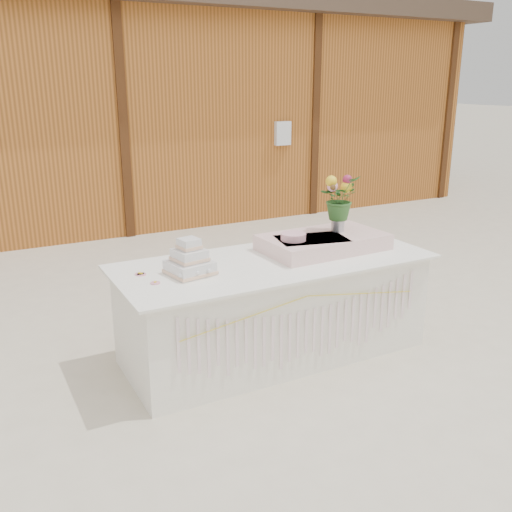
# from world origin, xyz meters

# --- Properties ---
(ground) EXTENTS (80.00, 80.00, 0.00)m
(ground) POSITION_xyz_m (0.00, 0.00, 0.00)
(ground) COLOR beige
(ground) RESTS_ON ground
(barn) EXTENTS (12.60, 4.60, 3.30)m
(barn) POSITION_xyz_m (-0.01, 5.99, 1.68)
(barn) COLOR #AD6124
(barn) RESTS_ON ground
(cake_table) EXTENTS (2.40, 1.00, 0.77)m
(cake_table) POSITION_xyz_m (0.00, -0.00, 0.39)
(cake_table) COLOR white
(cake_table) RESTS_ON ground
(wedding_cake) EXTENTS (0.33, 0.33, 0.26)m
(wedding_cake) POSITION_xyz_m (-0.68, -0.00, 0.86)
(wedding_cake) COLOR silver
(wedding_cake) RESTS_ON cake_table
(pink_cake_stand) EXTENTS (0.25, 0.25, 0.18)m
(pink_cake_stand) POSITION_xyz_m (0.18, 0.04, 0.87)
(pink_cake_stand) COLOR white
(pink_cake_stand) RESTS_ON cake_table
(satin_runner) EXTENTS (0.99, 0.59, 0.12)m
(satin_runner) POSITION_xyz_m (0.48, 0.06, 0.83)
(satin_runner) COLOR #FFD6CD
(satin_runner) RESTS_ON cake_table
(flower_vase) EXTENTS (0.11, 0.11, 0.15)m
(flower_vase) POSITION_xyz_m (0.65, 0.11, 0.97)
(flower_vase) COLOR #ABABB0
(flower_vase) RESTS_ON satin_runner
(bouquet) EXTENTS (0.40, 0.38, 0.35)m
(bouquet) POSITION_xyz_m (0.65, 0.11, 1.21)
(bouquet) COLOR #2F6026
(bouquet) RESTS_ON flower_vase
(loose_flowers) EXTENTS (0.23, 0.34, 0.02)m
(loose_flowers) POSITION_xyz_m (-0.97, 0.01, 0.78)
(loose_flowers) COLOR pink
(loose_flowers) RESTS_ON cake_table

